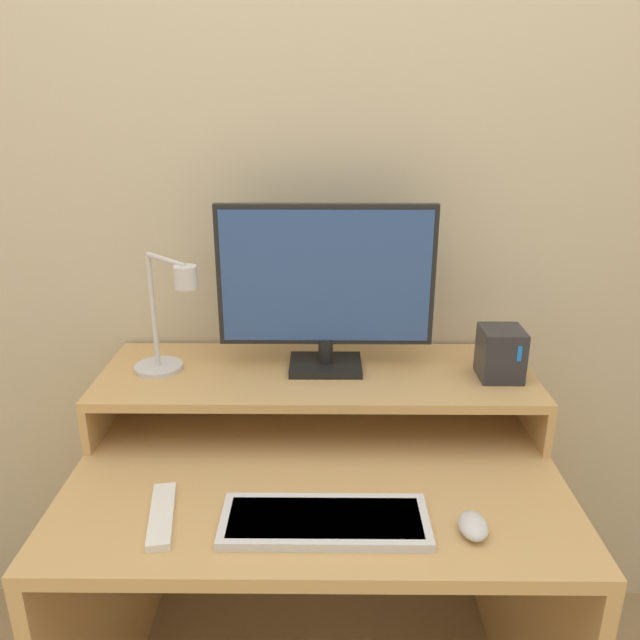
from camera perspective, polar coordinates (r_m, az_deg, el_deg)
wall_back at (r=1.65m, az=-0.19°, el=10.68°), size 6.00×0.05×2.50m
desk at (r=1.58m, az=-0.33°, el=-19.57°), size 1.06×0.75×0.74m
monitor_shelf at (r=1.56m, az=-0.26°, el=-5.38°), size 1.06×0.36×0.13m
monitor at (r=1.49m, az=0.53°, el=3.31°), size 0.52×0.13×0.41m
desk_lamp at (r=1.51m, az=-13.79°, el=-0.41°), size 0.19×0.19×0.30m
router_dock at (r=1.55m, az=16.18°, el=-2.94°), size 0.10×0.11×0.12m
keyboard at (r=1.25m, az=0.44°, el=-17.87°), size 0.40×0.15×0.02m
mouse at (r=1.26m, az=13.82°, el=-17.81°), size 0.05×0.08×0.03m
remote_control at (r=1.30m, az=-14.26°, el=-16.92°), size 0.08×0.20×0.02m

